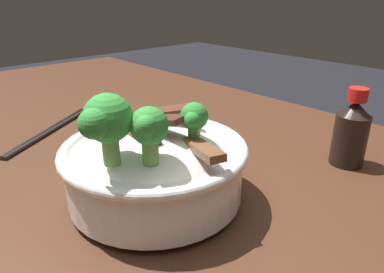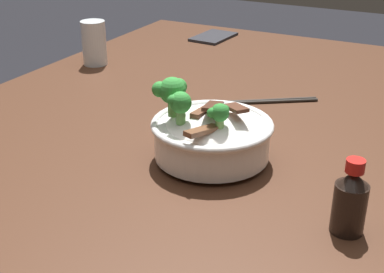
# 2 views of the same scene
# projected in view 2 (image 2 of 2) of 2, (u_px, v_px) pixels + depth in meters

# --- Properties ---
(dining_table) EXTENTS (1.58, 1.08, 0.77)m
(dining_table) POSITION_uv_depth(u_px,v_px,m) (196.00, 174.00, 1.09)
(dining_table) COLOR #472819
(dining_table) RESTS_ON ground
(rice_bowl) EXTENTS (0.21, 0.21, 0.15)m
(rice_bowl) POSITION_uv_depth(u_px,v_px,m) (210.00, 133.00, 0.91)
(rice_bowl) COLOR white
(rice_bowl) RESTS_ON dining_table
(drinking_glass) EXTENTS (0.06, 0.06, 0.12)m
(drinking_glass) POSITION_uv_depth(u_px,v_px,m) (94.00, 46.00, 1.41)
(drinking_glass) COLOR white
(drinking_glass) RESTS_ON dining_table
(chopsticks_pair) EXTENTS (0.14, 0.20, 0.01)m
(chopsticks_pair) POSITION_uv_depth(u_px,v_px,m) (266.00, 101.00, 1.17)
(chopsticks_pair) COLOR #28231E
(chopsticks_pair) RESTS_ON dining_table
(soy_sauce_bottle) EXTENTS (0.05, 0.05, 0.11)m
(soy_sauce_bottle) POSITION_uv_depth(u_px,v_px,m) (350.00, 201.00, 0.72)
(soy_sauce_bottle) COLOR black
(soy_sauce_bottle) RESTS_ON dining_table
(folded_napkin) EXTENTS (0.16, 0.11, 0.01)m
(folded_napkin) POSITION_uv_depth(u_px,v_px,m) (214.00, 37.00, 1.67)
(folded_napkin) COLOR #28282D
(folded_napkin) RESTS_ON dining_table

